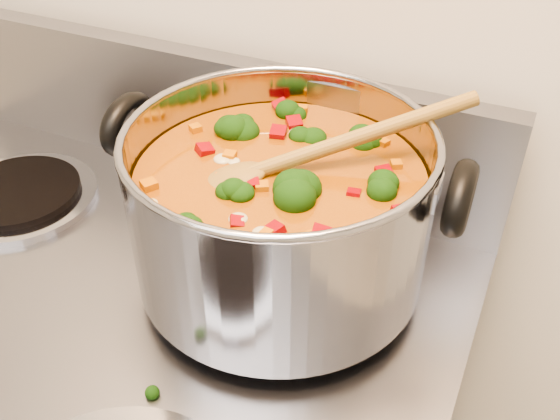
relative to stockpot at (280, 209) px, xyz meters
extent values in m
cube|color=gray|center=(-0.17, 0.15, -0.01)|extent=(0.74, 0.03, 0.16)
cylinder|color=#A5A5AD|center=(-0.34, -0.01, -0.09)|extent=(0.18, 0.18, 0.01)
cylinder|color=black|center=(-0.34, -0.01, -0.08)|extent=(0.15, 0.15, 0.01)
cylinder|color=#A5A5AD|center=(0.01, -0.01, -0.09)|extent=(0.18, 0.18, 0.01)
cylinder|color=black|center=(0.01, -0.01, -0.08)|extent=(0.15, 0.15, 0.01)
cylinder|color=#96959C|center=(0.00, 0.00, 0.00)|extent=(0.28, 0.28, 0.15)
torus|color=#96959C|center=(0.00, 0.00, 0.08)|extent=(0.29, 0.29, 0.01)
cylinder|color=#99530D|center=(0.00, 0.00, -0.02)|extent=(0.27, 0.27, 0.12)
torus|color=black|center=(-0.16, -0.01, 0.06)|extent=(0.02, 0.08, 0.08)
torus|color=black|center=(0.16, 0.01, 0.06)|extent=(0.02, 0.08, 0.08)
ellipsoid|color=black|center=(-0.10, 0.03, 0.04)|extent=(0.04, 0.04, 0.03)
ellipsoid|color=black|center=(-0.10, -0.06, 0.04)|extent=(0.04, 0.04, 0.03)
ellipsoid|color=black|center=(-0.10, 0.06, 0.04)|extent=(0.04, 0.04, 0.03)
ellipsoid|color=black|center=(0.09, 0.06, 0.04)|extent=(0.04, 0.04, 0.03)
ellipsoid|color=black|center=(-0.03, -0.07, 0.04)|extent=(0.04, 0.04, 0.03)
ellipsoid|color=black|center=(0.01, -0.07, 0.04)|extent=(0.04, 0.04, 0.03)
ellipsoid|color=black|center=(-0.01, 0.02, 0.04)|extent=(0.04, 0.04, 0.03)
ellipsoid|color=black|center=(0.01, -0.05, 0.04)|extent=(0.04, 0.04, 0.03)
ellipsoid|color=black|center=(-0.07, 0.09, 0.04)|extent=(0.04, 0.04, 0.03)
ellipsoid|color=black|center=(0.09, 0.06, 0.04)|extent=(0.04, 0.04, 0.03)
ellipsoid|color=#960513|center=(0.02, -0.01, 0.04)|extent=(0.01, 0.01, 0.01)
ellipsoid|color=#960513|center=(-0.04, 0.10, 0.04)|extent=(0.01, 0.01, 0.01)
ellipsoid|color=#960513|center=(-0.02, 0.09, 0.04)|extent=(0.01, 0.01, 0.01)
ellipsoid|color=#960513|center=(-0.06, 0.10, 0.04)|extent=(0.01, 0.01, 0.01)
ellipsoid|color=#960513|center=(0.04, -0.04, 0.04)|extent=(0.01, 0.01, 0.01)
ellipsoid|color=#960513|center=(-0.03, 0.05, 0.04)|extent=(0.01, 0.01, 0.01)
ellipsoid|color=#960513|center=(-0.02, -0.05, 0.04)|extent=(0.01, 0.01, 0.01)
ellipsoid|color=#960513|center=(-0.05, -0.04, 0.04)|extent=(0.01, 0.01, 0.01)
ellipsoid|color=#960513|center=(0.07, 0.03, 0.04)|extent=(0.01, 0.01, 0.01)
ellipsoid|color=#960513|center=(0.01, 0.06, 0.04)|extent=(0.01, 0.01, 0.01)
ellipsoid|color=#960513|center=(-0.07, -0.06, 0.04)|extent=(0.01, 0.01, 0.01)
ellipsoid|color=#960513|center=(0.08, -0.01, 0.04)|extent=(0.01, 0.01, 0.01)
ellipsoid|color=#960513|center=(0.09, 0.05, 0.04)|extent=(0.01, 0.01, 0.01)
ellipsoid|color=#B25F09|center=(-0.03, -0.02, 0.04)|extent=(0.01, 0.01, 0.01)
ellipsoid|color=#B25F09|center=(-0.10, 0.03, 0.04)|extent=(0.01, 0.01, 0.01)
ellipsoid|color=#B25F09|center=(0.09, -0.07, 0.04)|extent=(0.01, 0.01, 0.01)
ellipsoid|color=#B25F09|center=(0.02, -0.10, 0.04)|extent=(0.01, 0.01, 0.01)
ellipsoid|color=#B25F09|center=(0.04, -0.06, 0.04)|extent=(0.01, 0.01, 0.01)
ellipsoid|color=#B25F09|center=(-0.04, 0.03, 0.04)|extent=(0.01, 0.01, 0.01)
ellipsoid|color=#B25F09|center=(-0.01, 0.12, 0.04)|extent=(0.01, 0.01, 0.01)
ellipsoid|color=#B25F09|center=(0.03, 0.04, 0.04)|extent=(0.01, 0.01, 0.01)
ellipsoid|color=#B25F09|center=(0.07, 0.07, 0.04)|extent=(0.01, 0.01, 0.01)
ellipsoid|color=#B25F09|center=(0.11, 0.02, 0.04)|extent=(0.01, 0.01, 0.01)
ellipsoid|color=#B25F09|center=(-0.06, -0.01, 0.04)|extent=(0.01, 0.01, 0.01)
ellipsoid|color=#BFB383|center=(0.01, 0.01, 0.04)|extent=(0.02, 0.02, 0.01)
ellipsoid|color=#BFB383|center=(0.04, -0.03, 0.04)|extent=(0.02, 0.02, 0.01)
ellipsoid|color=#BFB383|center=(-0.09, -0.03, 0.04)|extent=(0.02, 0.02, 0.01)
ellipsoid|color=#BFB383|center=(-0.06, 0.06, 0.04)|extent=(0.02, 0.02, 0.01)
ellipsoid|color=#BFB383|center=(-0.11, -0.01, 0.04)|extent=(0.02, 0.02, 0.01)
ellipsoid|color=#BFB383|center=(-0.10, 0.02, 0.04)|extent=(0.02, 0.02, 0.01)
ellipsoid|color=#BFB383|center=(0.01, 0.04, 0.04)|extent=(0.02, 0.02, 0.01)
ellipsoid|color=#BFB383|center=(-0.09, -0.04, 0.04)|extent=(0.02, 0.02, 0.01)
ellipsoid|color=olive|center=(-0.04, -0.03, 0.04)|extent=(0.08, 0.07, 0.03)
cylinder|color=olive|center=(0.06, 0.04, 0.07)|extent=(0.19, 0.15, 0.07)
ellipsoid|color=black|center=(-0.15, 0.08, -0.09)|extent=(0.01, 0.01, 0.01)
ellipsoid|color=black|center=(-0.01, 0.13, -0.09)|extent=(0.01, 0.01, 0.01)
camera|label=1|loc=(0.20, -0.43, 0.36)|focal=40.00mm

